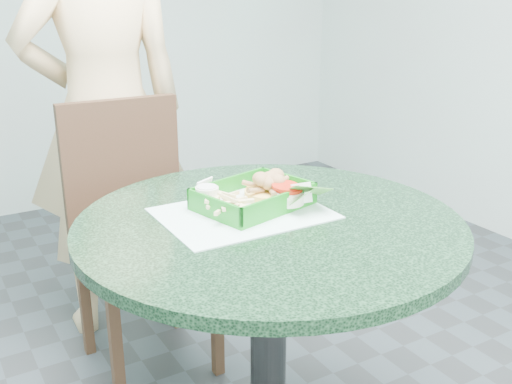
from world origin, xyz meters
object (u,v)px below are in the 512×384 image
cafe_table (269,290)px  sauce_ramekin (206,196)px  diner_person (103,85)px  dining_chair (135,218)px  crab_sandwich (272,193)px  food_basket (253,208)px

cafe_table → sauce_ramekin: bearing=123.2°
sauce_ramekin → diner_person: bearing=88.5°
dining_chair → crab_sandwich: 0.74m
food_basket → crab_sandwich: 0.06m
dining_chair → cafe_table: bearing=-82.9°
cafe_table → crab_sandwich: bearing=54.2°
cafe_table → sauce_ramekin: sauce_ramekin is taller
dining_chair → sauce_ramekin: 0.67m
dining_chair → diner_person: size_ratio=0.49×
sauce_ramekin → crab_sandwich: bearing=-23.9°
crab_sandwich → sauce_ramekin: size_ratio=2.26×
cafe_table → diner_person: bearing=94.0°
cafe_table → food_basket: (0.01, 0.09, 0.19)m
dining_chair → crab_sandwich: size_ratio=7.23×
dining_chair → food_basket: size_ratio=3.53×
dining_chair → crab_sandwich: dining_chair is taller
cafe_table → crab_sandwich: crab_sandwich is taller
dining_chair → sauce_ramekin: bearing=-90.3°
cafe_table → food_basket: size_ratio=3.49×
cafe_table → food_basket: food_basket is taller
dining_chair → crab_sandwich: (0.13, -0.68, 0.27)m
dining_chair → food_basket: dining_chair is taller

